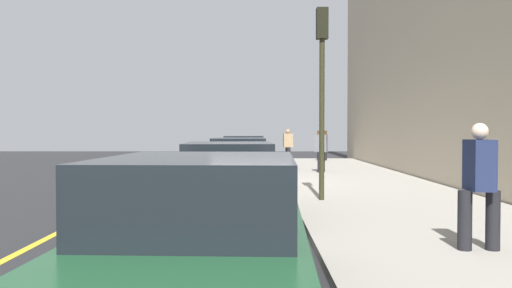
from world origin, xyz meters
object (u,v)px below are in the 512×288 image
Objects in this scene: pedestrian_navy_coat at (479,182)px; pedestrian_tan_coat at (288,145)px; parked_car_green at (203,240)px; parked_car_navy at (245,154)px; pedestrian_grey_coat at (321,149)px; parked_car_black at (229,182)px; traffic_light_pole at (322,71)px; pedestrian_brown_coat at (322,142)px; rolling_suitcase at (322,156)px; parked_car_charcoal at (239,163)px.

pedestrian_navy_coat is 1.02× the size of pedestrian_tan_coat.
parked_car_green is 2.65× the size of pedestrian_tan_coat.
parked_car_navy is 3.75m from pedestrian_grey_coat.
traffic_light_pole is (2.03, -2.02, 2.35)m from parked_car_black.
pedestrian_navy_coat is 21.36m from pedestrian_brown_coat.
pedestrian_grey_coat reaches higher than parked_car_navy.
pedestrian_navy_coat is at bearing 178.79° from rolling_suitcase.
traffic_light_pole reaches higher than parked_car_navy.
parked_car_green and parked_car_navy have the same top height.
parked_car_green is at bearing -179.79° from parked_car_navy.
pedestrian_grey_coat is at bearing -6.79° from traffic_light_pole.
parked_car_green is at bearing 170.52° from rolling_suitcase.
rolling_suitcase is (2.19, -1.91, -0.63)m from pedestrian_tan_coat.
parked_car_black is 10.56m from pedestrian_grey_coat.
parked_car_green is 11.49m from parked_car_charcoal.
pedestrian_navy_coat reaches higher than parked_car_green.
pedestrian_navy_coat reaches higher than parked_car_navy.
pedestrian_tan_coat reaches higher than pedestrian_grey_coat.
parked_car_black is 18.71m from pedestrian_brown_coat.
pedestrian_navy_coat reaches higher than parked_car_charcoal.
parked_car_green is 1.03× the size of parked_car_navy.
parked_car_charcoal is (11.49, 0.08, -0.00)m from parked_car_green.
pedestrian_tan_coat is at bearing -32.00° from parked_car_navy.
pedestrian_tan_coat is (5.50, 0.96, 0.01)m from pedestrian_grey_coat.
parked_car_black is at bearing 172.61° from pedestrian_tan_coat.
parked_car_navy is 7.13m from pedestrian_brown_coat.
parked_car_green is at bearing 169.32° from pedestrian_grey_coat.
parked_car_charcoal is at bearing 143.09° from pedestrian_grey_coat.
traffic_light_pole is (5.12, 1.47, 2.06)m from pedestrian_navy_coat.
pedestrian_navy_coat is at bearing 178.64° from pedestrian_brown_coat.
parked_car_green is at bearing 165.16° from traffic_light_pole.
parked_car_green is 2.40× the size of pedestrian_brown_coat.
parked_car_black is (5.35, 0.06, -0.00)m from parked_car_green.
pedestrian_navy_coat is (-3.08, -3.49, 0.29)m from parked_car_black.
pedestrian_tan_coat is at bearing 9.89° from pedestrian_grey_coat.
parked_car_navy is at bearing -0.00° from parked_car_black.
traffic_light_pole reaches higher than pedestrian_tan_coat.
traffic_light_pole reaches higher than parked_car_charcoal.
pedestrian_brown_coat reaches higher than pedestrian_navy_coat.
pedestrian_grey_coat is 0.90× the size of pedestrian_brown_coat.
parked_car_black is 2.37× the size of pedestrian_brown_coat.
pedestrian_navy_coat is at bearing -167.28° from parked_car_navy.
pedestrian_tan_coat is (18.71, 1.47, -0.02)m from pedestrian_navy_coat.
parked_car_charcoal is 9.72m from pedestrian_tan_coat.
pedestrian_brown_coat is at bearing -18.33° from parked_car_charcoal.
parked_car_green is 1.01× the size of parked_car_black.
traffic_light_pole is at bearing -14.84° from parked_car_green.
pedestrian_grey_coat is (13.21, 0.51, -0.03)m from pedestrian_navy_coat.
pedestrian_brown_coat reaches higher than rolling_suitcase.
pedestrian_brown_coat is 1.10× the size of pedestrian_tan_coat.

